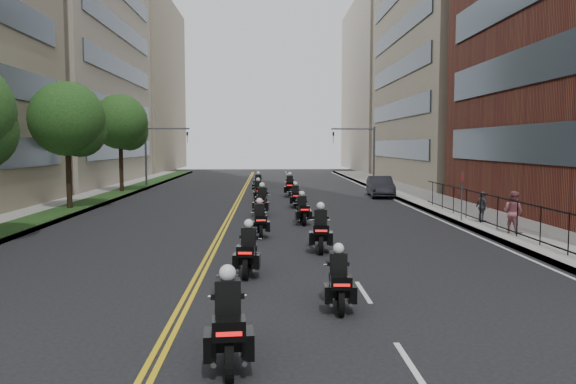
% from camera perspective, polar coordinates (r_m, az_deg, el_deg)
% --- Properties ---
extents(ground, '(160.00, 160.00, 0.00)m').
position_cam_1_polar(ground, '(10.56, -5.62, -17.30)').
color(ground, black).
rests_on(ground, ground).
extents(sidewalk_right, '(4.00, 90.00, 0.15)m').
position_cam_1_polar(sidewalk_right, '(36.78, 15.94, -1.41)').
color(sidewalk_right, gray).
rests_on(sidewalk_right, ground).
extents(sidewalk_left, '(4.00, 90.00, 0.15)m').
position_cam_1_polar(sidewalk_left, '(37.19, -21.93, -1.50)').
color(sidewalk_left, gray).
rests_on(sidewalk_left, ground).
extents(grass_strip, '(2.00, 90.00, 0.04)m').
position_cam_1_polar(grass_strip, '(36.91, -20.77, -1.36)').
color(grass_strip, '#1F3714').
rests_on(grass_strip, sidewalk_left).
extents(building_right_tan, '(15.11, 28.00, 30.00)m').
position_cam_1_polar(building_right_tan, '(62.38, 18.10, 14.82)').
color(building_right_tan, gray).
rests_on(building_right_tan, ground).
extents(building_right_far, '(15.00, 28.00, 26.00)m').
position_cam_1_polar(building_right_far, '(90.65, 11.43, 10.49)').
color(building_right_far, '#AC9C8B').
rests_on(building_right_far, ground).
extents(building_left_mid, '(16.11, 28.00, 34.00)m').
position_cam_1_polar(building_left_mid, '(63.38, -23.95, 16.32)').
color(building_left_mid, '#AC9C8B').
rests_on(building_left_mid, ground).
extents(building_left_far, '(16.00, 28.00, 26.00)m').
position_cam_1_polar(building_left_far, '(91.07, -16.74, 10.36)').
color(building_left_far, gray).
rests_on(building_left_far, ground).
extents(iron_fence, '(0.05, 28.00, 1.50)m').
position_cam_1_polar(iron_fence, '(24.29, 23.23, -2.79)').
color(iron_fence, black).
rests_on(iron_fence, sidewalk_right).
extents(street_trees, '(4.40, 38.40, 7.98)m').
position_cam_1_polar(street_trees, '(30.69, -24.62, 6.59)').
color(street_trees, black).
rests_on(street_trees, ground).
extents(traffic_signal_right, '(4.09, 0.20, 5.60)m').
position_cam_1_polar(traffic_signal_right, '(52.52, 7.71, 4.53)').
color(traffic_signal_right, '#3F3F44').
rests_on(traffic_signal_right, ground).
extents(traffic_signal_left, '(4.09, 0.20, 5.60)m').
position_cam_1_polar(traffic_signal_left, '(52.75, -13.24, 4.44)').
color(traffic_signal_left, '#3F3F44').
rests_on(traffic_signal_left, ground).
extents(motorcycle_0, '(0.66, 2.44, 1.80)m').
position_cam_1_polar(motorcycle_0, '(10.46, -6.10, -13.35)').
color(motorcycle_0, black).
rests_on(motorcycle_0, ground).
extents(motorcycle_1, '(0.52, 2.14, 1.58)m').
position_cam_1_polar(motorcycle_1, '(13.84, 5.18, -9.17)').
color(motorcycle_1, black).
rests_on(motorcycle_1, ground).
extents(motorcycle_2, '(0.58, 2.29, 1.69)m').
position_cam_1_polar(motorcycle_2, '(17.28, -4.06, -6.19)').
color(motorcycle_2, black).
rests_on(motorcycle_2, ground).
extents(motorcycle_3, '(0.64, 2.47, 1.82)m').
position_cam_1_polar(motorcycle_3, '(21.05, 3.33, -4.04)').
color(motorcycle_3, black).
rests_on(motorcycle_3, ground).
extents(motorcycle_4, '(0.58, 2.25, 1.66)m').
position_cam_1_polar(motorcycle_4, '(24.26, -2.89, -3.00)').
color(motorcycle_4, black).
rests_on(motorcycle_4, ground).
extents(motorcycle_5, '(0.58, 2.24, 1.65)m').
position_cam_1_polar(motorcycle_5, '(28.05, 1.46, -1.94)').
color(motorcycle_5, black).
rests_on(motorcycle_5, ground).
extents(motorcycle_6, '(0.70, 2.51, 1.85)m').
position_cam_1_polar(motorcycle_6, '(31.38, -2.68, -1.07)').
color(motorcycle_6, black).
rests_on(motorcycle_6, ground).
extents(motorcycle_7, '(0.50, 2.20, 1.63)m').
position_cam_1_polar(motorcycle_7, '(35.40, 0.76, -0.53)').
color(motorcycle_7, black).
rests_on(motorcycle_7, ground).
extents(motorcycle_8, '(0.65, 2.27, 1.68)m').
position_cam_1_polar(motorcycle_8, '(38.88, -3.04, -0.02)').
color(motorcycle_8, black).
rests_on(motorcycle_8, ground).
extents(motorcycle_9, '(0.60, 2.53, 1.87)m').
position_cam_1_polar(motorcycle_9, '(42.75, 0.18, 0.53)').
color(motorcycle_9, black).
rests_on(motorcycle_9, ground).
extents(motorcycle_10, '(0.63, 2.39, 1.76)m').
position_cam_1_polar(motorcycle_10, '(45.89, -3.07, 0.77)').
color(motorcycle_10, black).
rests_on(motorcycle_10, ground).
extents(parked_sedan, '(1.97, 4.86, 1.57)m').
position_cam_1_polar(parked_sedan, '(43.01, 9.37, 0.55)').
color(parked_sedan, black).
rests_on(parked_sedan, ground).
extents(pedestrian_b, '(1.07, 1.12, 1.83)m').
position_cam_1_polar(pedestrian_b, '(26.03, 21.90, -1.91)').
color(pedestrian_b, '#945157').
rests_on(pedestrian_b, sidewalk_right).
extents(pedestrian_c, '(0.59, 0.95, 1.51)m').
position_cam_1_polar(pedestrian_c, '(29.23, 19.14, -1.43)').
color(pedestrian_c, '#3D3C43').
rests_on(pedestrian_c, sidewalk_right).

